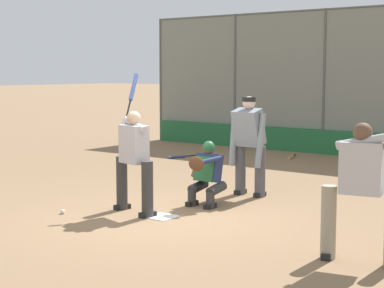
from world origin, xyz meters
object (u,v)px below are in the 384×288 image
at_px(spare_bat_third_base_side, 179,157).
at_px(spare_bat_first_base_side, 376,175).
at_px(batter_at_plate, 134,158).
at_px(batter_on_deck, 362,187).
at_px(catcher_behind_plate, 206,173).
at_px(umpire_home, 249,142).
at_px(baseball_loose, 63,212).
at_px(spare_bat_by_padding, 291,157).

xyz_separation_m(spare_bat_third_base_side, spare_bat_first_base_side, (-5.25, -0.23, 0.00)).
xyz_separation_m(batter_at_plate, batter_on_deck, (-3.96, 0.37, 0.02)).
bearing_deg(catcher_behind_plate, umpire_home, -96.65).
bearing_deg(umpire_home, baseball_loose, 63.97).
bearing_deg(spare_bat_third_base_side, baseball_loose, 41.52).
relative_size(batter_at_plate, catcher_behind_plate, 2.03).
xyz_separation_m(spare_bat_by_padding, baseball_loose, (-0.24, 8.06, 0.00)).
bearing_deg(catcher_behind_plate, batter_on_deck, 154.38).
xyz_separation_m(spare_bat_by_padding, spare_bat_third_base_side, (2.39, 1.71, 0.00)).
bearing_deg(spare_bat_first_base_side, batter_at_plate, 15.87).
height_order(catcher_behind_plate, baseball_loose, catcher_behind_plate).
distance_m(catcher_behind_plate, umpire_home, 1.25).
relative_size(umpire_home, batter_on_deck, 0.82).
height_order(spare_bat_by_padding, spare_bat_first_base_side, same).
distance_m(spare_bat_third_base_side, spare_bat_first_base_side, 5.26).
xyz_separation_m(catcher_behind_plate, batter_on_deck, (-3.36, 1.52, 0.34)).
relative_size(batter_on_deck, spare_bat_third_base_side, 2.59).
xyz_separation_m(catcher_behind_plate, spare_bat_first_base_side, (-1.16, -4.68, -0.54)).
relative_size(spare_bat_third_base_side, baseball_loose, 11.57).
xyz_separation_m(umpire_home, baseball_loose, (1.57, 3.07, -0.95)).
height_order(batter_at_plate, spare_bat_by_padding, batter_at_plate).
bearing_deg(spare_bat_third_base_side, catcher_behind_plate, 61.60).
bearing_deg(catcher_behind_plate, spare_bat_third_base_side, -48.67).
bearing_deg(batter_at_plate, baseball_loose, 54.92).
xyz_separation_m(catcher_behind_plate, umpire_home, (-0.11, -1.18, 0.41)).
height_order(catcher_behind_plate, spare_bat_first_base_side, catcher_behind_plate).
relative_size(umpire_home, baseball_loose, 24.60).
bearing_deg(spare_bat_first_base_side, umpire_home, 15.93).
bearing_deg(umpire_home, batter_at_plate, 74.25).
height_order(batter_on_deck, baseball_loose, batter_on_deck).
bearing_deg(spare_bat_by_padding, batter_on_deck, 17.45).
relative_size(batter_on_deck, baseball_loose, 29.97).
height_order(catcher_behind_plate, batter_on_deck, batter_on_deck).
bearing_deg(umpire_home, spare_bat_first_base_side, -105.59).
bearing_deg(batter_on_deck, catcher_behind_plate, 143.55).
height_order(batter_at_plate, spare_bat_third_base_side, batter_at_plate).
relative_size(batter_at_plate, spare_bat_by_padding, 2.86).
distance_m(batter_at_plate, baseball_loose, 1.43).
distance_m(catcher_behind_plate, spare_bat_first_base_side, 4.85).
relative_size(batter_on_deck, spare_bat_first_base_side, 2.85).
bearing_deg(batter_on_deck, spare_bat_third_base_side, 129.20).
height_order(batter_at_plate, batter_on_deck, batter_at_plate).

